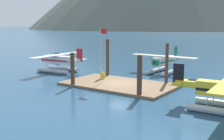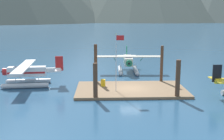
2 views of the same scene
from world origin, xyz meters
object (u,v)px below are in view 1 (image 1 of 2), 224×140
seaplane_white_port_fwd (58,62)px  seaplane_cream_bow_centre (164,63)px  flagpole (102,49)px  fuel_drum (102,75)px  boat_grey_open_west (57,57)px

seaplane_white_port_fwd → seaplane_cream_bow_centre: size_ratio=1.00×
flagpole → seaplane_white_port_fwd: size_ratio=0.64×
seaplane_cream_bow_centre → flagpole: bearing=-101.3°
fuel_drum → boat_grey_open_west: size_ratio=0.21×
flagpole → fuel_drum: 4.63m
flagpole → boat_grey_open_west: flagpole is taller
fuel_drum → seaplane_white_port_fwd: (-9.87, 1.75, 0.84)m
flagpole → seaplane_cream_bow_centre: size_ratio=0.64×
flagpole → seaplane_white_port_fwd: (-11.49, 4.05, -2.84)m
seaplane_white_port_fwd → seaplane_cream_bow_centre: (13.95, 8.30, 0.00)m
seaplane_white_port_fwd → fuel_drum: bearing=-10.0°
flagpole → fuel_drum: flagpole is taller
seaplane_white_port_fwd → seaplane_cream_bow_centre: same height
seaplane_cream_bow_centre → boat_grey_open_west: seaplane_cream_bow_centre is taller
flagpole → seaplane_white_port_fwd: 12.51m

